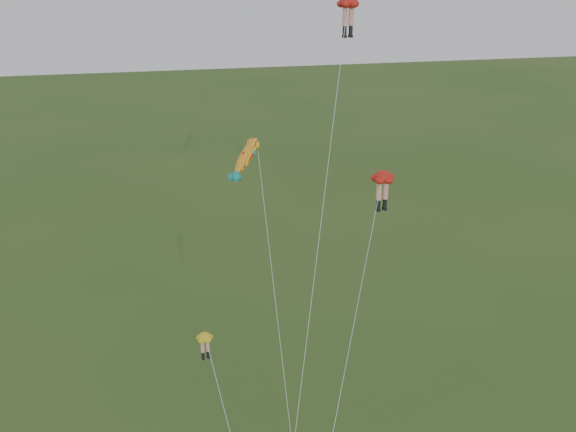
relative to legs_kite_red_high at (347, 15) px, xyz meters
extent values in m
ellipsoid|color=red|center=(0.13, 0.22, 0.69)|extent=(1.64, 1.64, 0.68)
cylinder|color=#EEA38C|center=(-0.08, 0.17, -0.11)|extent=(0.30, 0.30, 1.04)
cylinder|color=black|center=(-0.08, 0.17, -0.89)|extent=(0.24, 0.24, 0.52)
cube|color=black|center=(-0.08, 0.17, -1.22)|extent=(0.24, 0.33, 0.15)
cylinder|color=#EEA38C|center=(0.33, 0.26, -0.11)|extent=(0.30, 0.30, 1.04)
cylinder|color=black|center=(0.33, 0.26, -0.89)|extent=(0.24, 0.24, 0.52)
cube|color=black|center=(0.33, 0.26, -1.22)|extent=(0.24, 0.33, 0.15)
cylinder|color=silver|center=(-2.83, -4.85, -11.38)|extent=(5.95, 10.17, 24.82)
ellipsoid|color=red|center=(1.64, -2.72, -8.98)|extent=(1.69, 1.69, 0.73)
cylinder|color=#EEA38C|center=(1.42, -2.76, -9.85)|extent=(0.33, 0.33, 1.12)
cylinder|color=black|center=(1.42, -2.76, -10.69)|extent=(0.25, 0.25, 0.56)
cube|color=black|center=(1.42, -2.76, -11.05)|extent=(0.23, 0.35, 0.16)
cylinder|color=#EEA38C|center=(1.86, -2.68, -9.85)|extent=(0.33, 0.33, 1.12)
cylinder|color=black|center=(1.86, -2.68, -10.69)|extent=(0.25, 0.25, 0.56)
cube|color=black|center=(1.86, -2.68, -11.05)|extent=(0.23, 0.35, 0.16)
cylinder|color=silver|center=(-1.35, -6.94, -16.20)|extent=(6.01, 8.48, 15.17)
ellipsoid|color=gold|center=(-9.64, -6.22, -16.20)|extent=(1.13, 1.13, 0.48)
cylinder|color=#EEA38C|center=(-9.78, -6.25, -16.76)|extent=(0.21, 0.21, 0.73)
cylinder|color=black|center=(-9.78, -6.25, -17.30)|extent=(0.17, 0.17, 0.36)
cube|color=black|center=(-9.78, -6.25, -17.54)|extent=(0.16, 0.23, 0.11)
cylinder|color=#EEA38C|center=(-9.50, -6.19, -16.76)|extent=(0.21, 0.21, 0.73)
cylinder|color=black|center=(-9.50, -6.19, -17.30)|extent=(0.17, 0.17, 0.36)
cube|color=black|center=(-9.50, -6.19, -17.54)|extent=(0.16, 0.23, 0.11)
cylinder|color=silver|center=(-8.92, -8.44, -19.87)|extent=(1.46, 4.47, 7.83)
ellipsoid|color=yellow|center=(-5.64, 2.33, -8.63)|extent=(2.67, 2.83, 2.43)
sphere|color=yellow|center=(-5.64, 2.33, -8.63)|extent=(1.50, 1.53, 1.25)
cone|color=teal|center=(-5.64, 2.33, -8.63)|extent=(1.28, 1.32, 1.22)
cone|color=teal|center=(-5.64, 2.33, -8.63)|extent=(1.28, 1.32, 1.22)
cone|color=teal|center=(-5.64, 2.33, -8.63)|extent=(0.72, 0.74, 0.68)
cone|color=teal|center=(-5.64, 2.33, -8.63)|extent=(0.72, 0.74, 0.68)
cone|color=#B02A12|center=(-5.64, 2.33, -8.63)|extent=(0.76, 0.77, 0.66)
cylinder|color=silver|center=(-5.43, -3.30, -16.20)|extent=(0.45, 11.29, 15.17)
camera|label=1|loc=(-12.17, -36.48, 2.68)|focal=40.00mm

